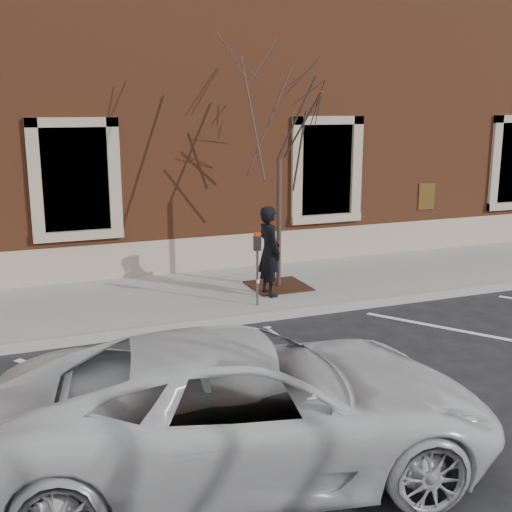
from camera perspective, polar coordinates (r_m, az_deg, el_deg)
name	(u,v)px	position (r m, az deg, el deg)	size (l,w,h in m)	color
ground	(268,319)	(12.15, 1.04, -5.66)	(120.00, 120.00, 0.00)	#28282B
sidewalk_near	(236,291)	(13.68, -1.76, -3.17)	(40.00, 3.50, 0.15)	#9A9791
curb_near	(269,316)	(12.08, 1.13, -5.39)	(40.00, 0.12, 0.15)	#9E9E99
parking_stripes	(321,361)	(10.28, 5.78, -9.28)	(28.00, 4.40, 0.01)	silver
building_civic	(164,104)	(18.89, -8.14, 13.21)	(40.00, 8.62, 8.00)	brown
man	(269,251)	(12.95, 1.19, 0.44)	(0.67, 0.44, 1.84)	black
parking_meter	(257,255)	(12.24, 0.12, 0.08)	(0.13, 0.10, 1.44)	#595B60
tree_grate	(278,286)	(13.78, 2.00, -2.67)	(1.19, 1.19, 0.03)	#371C11
sapling	(280,123)	(13.27, 2.12, 11.77)	(2.96, 2.96, 4.94)	#402E26
white_truck	(249,405)	(7.12, -0.61, -13.09)	(2.51, 5.43, 1.51)	silver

